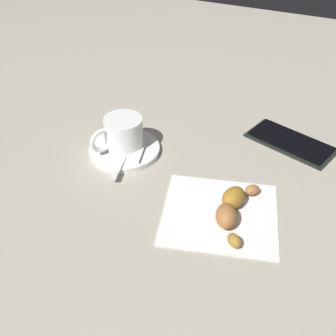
{
  "coord_description": "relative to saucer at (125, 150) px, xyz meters",
  "views": [
    {
      "loc": [
        -0.22,
        0.47,
        0.44
      ],
      "look_at": [
        -0.01,
        -0.01,
        0.03
      ],
      "focal_mm": 44.64,
      "sensor_mm": 36.0,
      "label": 1
    }
  ],
  "objects": [
    {
      "name": "cell_phone",
      "position": [
        -0.26,
        -0.14,
        -0.0
      ],
      "size": [
        0.17,
        0.12,
        0.01
      ],
      "color": "black",
      "rests_on": "ground"
    },
    {
      "name": "teaspoon",
      "position": [
        -0.01,
        -0.01,
        0.01
      ],
      "size": [
        0.04,
        0.14,
        0.01
      ],
      "color": "silver",
      "rests_on": "saucer"
    },
    {
      "name": "sugar_packet",
      "position": [
        -0.03,
        0.0,
        0.01
      ],
      "size": [
        0.04,
        0.07,
        0.01
      ],
      "primitive_type": "cube",
      "rotation": [
        0.0,
        0.0,
        11.25
      ],
      "color": "white",
      "rests_on": "saucer"
    },
    {
      "name": "ground_plane",
      "position": [
        -0.09,
        0.05,
        -0.01
      ],
      "size": [
        1.8,
        1.8,
        0.0
      ],
      "primitive_type": "plane",
      "color": "#A7A08F"
    },
    {
      "name": "croissant",
      "position": [
        -0.22,
        0.08,
        0.01
      ],
      "size": [
        0.06,
        0.14,
        0.03
      ],
      "color": "#9E693B",
      "rests_on": "napkin"
    },
    {
      "name": "napkin",
      "position": [
        -0.2,
        0.08,
        -0.0
      ],
      "size": [
        0.2,
        0.19,
        0.0
      ],
      "primitive_type": "cube",
      "rotation": [
        0.0,
        0.0,
        0.25
      ],
      "color": "white",
      "rests_on": "ground"
    },
    {
      "name": "saucer",
      "position": [
        0.0,
        0.0,
        0.0
      ],
      "size": [
        0.12,
        0.12,
        0.01
      ],
      "primitive_type": "cylinder",
      "color": "white",
      "rests_on": "ground"
    },
    {
      "name": "espresso_cup",
      "position": [
        0.0,
        -0.0,
        0.03
      ],
      "size": [
        0.07,
        0.09,
        0.06
      ],
      "color": "white",
      "rests_on": "saucer"
    }
  ]
}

